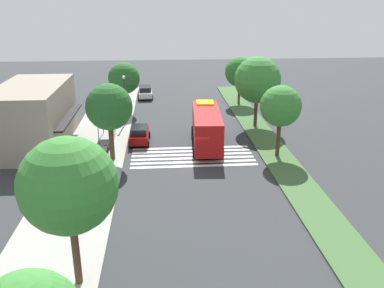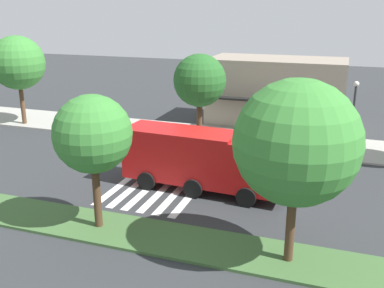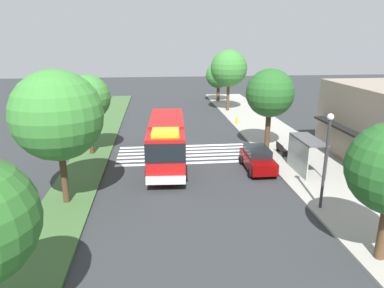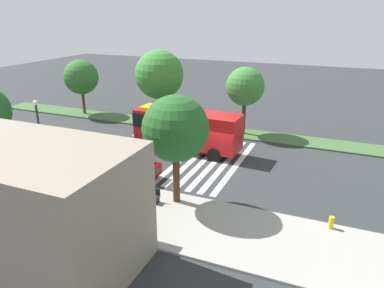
{
  "view_description": "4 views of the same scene",
  "coord_description": "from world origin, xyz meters",
  "px_view_note": "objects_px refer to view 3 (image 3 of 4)",
  "views": [
    {
      "loc": [
        -34.15,
        2.77,
        14.0
      ],
      "look_at": [
        0.69,
        0.06,
        1.26
      ],
      "focal_mm": 38.6,
      "sensor_mm": 36.0,
      "label": 1
    },
    {
      "loc": [
        10.74,
        -24.33,
        10.35
      ],
      "look_at": [
        1.65,
        1.79,
        1.64
      ],
      "focal_mm": 41.16,
      "sensor_mm": 36.0,
      "label": 2
    },
    {
      "loc": [
        28.68,
        -2.37,
        9.36
      ],
      "look_at": [
        3.08,
        0.37,
        1.55
      ],
      "focal_mm": 32.91,
      "sensor_mm": 36.0,
      "label": 3
    },
    {
      "loc": [
        -8.54,
        25.86,
        11.54
      ],
      "look_at": [
        2.15,
        0.48,
        1.47
      ],
      "focal_mm": 34.38,
      "sensor_mm": 36.0,
      "label": 4
    }
  ],
  "objects_px": {
    "street_lamp": "(326,153)",
    "sidewalk_tree_far_west": "(219,75)",
    "fire_truck": "(167,141)",
    "sidewalk_tree_west": "(229,68)",
    "bench_near_shelter": "(281,149)",
    "parked_car_west": "(258,159)",
    "sidewalk_tree_center": "(270,93)",
    "bus_stop_shelter": "(303,148)",
    "median_tree_far_west": "(88,98)",
    "median_tree_west": "(57,116)",
    "fire_hydrant": "(237,121)"
  },
  "relations": [
    {
      "from": "sidewalk_tree_center",
      "to": "bus_stop_shelter",
      "type": "bearing_deg",
      "value": 7.3
    },
    {
      "from": "sidewalk_tree_far_west",
      "to": "fire_truck",
      "type": "bearing_deg",
      "value": -17.78
    },
    {
      "from": "parked_car_west",
      "to": "sidewalk_tree_center",
      "type": "distance_m",
      "value": 6.57
    },
    {
      "from": "bus_stop_shelter",
      "to": "median_tree_west",
      "type": "xyz_separation_m",
      "value": [
        3.16,
        -15.59,
        3.4
      ]
    },
    {
      "from": "sidewalk_tree_far_west",
      "to": "fire_hydrant",
      "type": "relative_size",
      "value": 8.24
    },
    {
      "from": "street_lamp",
      "to": "median_tree_west",
      "type": "height_order",
      "value": "median_tree_west"
    },
    {
      "from": "street_lamp",
      "to": "median_tree_west",
      "type": "bearing_deg",
      "value": -98.99
    },
    {
      "from": "parked_car_west",
      "to": "fire_truck",
      "type": "bearing_deg",
      "value": -99.95
    },
    {
      "from": "sidewalk_tree_far_west",
      "to": "median_tree_west",
      "type": "xyz_separation_m",
      "value": [
        32.77,
        -14.86,
        1.3
      ]
    },
    {
      "from": "sidewalk_tree_center",
      "to": "median_tree_far_west",
      "type": "xyz_separation_m",
      "value": [
        -0.23,
        -14.86,
        -0.17
      ]
    },
    {
      "from": "fire_truck",
      "to": "median_tree_far_west",
      "type": "height_order",
      "value": "median_tree_far_west"
    },
    {
      "from": "sidewalk_tree_west",
      "to": "fire_hydrant",
      "type": "relative_size",
      "value": 11.14
    },
    {
      "from": "fire_truck",
      "to": "street_lamp",
      "type": "distance_m",
      "value": 11.47
    },
    {
      "from": "street_lamp",
      "to": "sidewalk_tree_west",
      "type": "relative_size",
      "value": 0.69
    },
    {
      "from": "median_tree_far_west",
      "to": "sidewalk_tree_far_west",
      "type": "bearing_deg",
      "value": 147.9
    },
    {
      "from": "bus_stop_shelter",
      "to": "bench_near_shelter",
      "type": "bearing_deg",
      "value": -179.48
    },
    {
      "from": "parked_car_west",
      "to": "median_tree_west",
      "type": "relative_size",
      "value": 0.56
    },
    {
      "from": "parked_car_west",
      "to": "street_lamp",
      "type": "xyz_separation_m",
      "value": [
        6.46,
        1.8,
        2.52
      ]
    },
    {
      "from": "sidewalk_tree_west",
      "to": "median_tree_west",
      "type": "bearing_deg",
      "value": -30.17
    },
    {
      "from": "fire_hydrant",
      "to": "street_lamp",
      "type": "bearing_deg",
      "value": 0.28
    },
    {
      "from": "bus_stop_shelter",
      "to": "median_tree_far_west",
      "type": "bearing_deg",
      "value": -110.77
    },
    {
      "from": "parked_car_west",
      "to": "sidewalk_tree_far_west",
      "type": "height_order",
      "value": "sidewalk_tree_far_west"
    },
    {
      "from": "sidewalk_tree_west",
      "to": "sidewalk_tree_center",
      "type": "relative_size",
      "value": 1.14
    },
    {
      "from": "fire_truck",
      "to": "sidewalk_tree_west",
      "type": "bearing_deg",
      "value": 159.74
    },
    {
      "from": "bench_near_shelter",
      "to": "bus_stop_shelter",
      "type": "bearing_deg",
      "value": 0.52
    },
    {
      "from": "median_tree_west",
      "to": "fire_truck",
      "type": "bearing_deg",
      "value": 131.74
    },
    {
      "from": "median_tree_west",
      "to": "sidewalk_tree_far_west",
      "type": "bearing_deg",
      "value": 155.61
    },
    {
      "from": "fire_truck",
      "to": "sidewalk_tree_center",
      "type": "relative_size",
      "value": 1.42
    },
    {
      "from": "fire_truck",
      "to": "street_lamp",
      "type": "relative_size",
      "value": 1.79
    },
    {
      "from": "fire_truck",
      "to": "parked_car_west",
      "type": "height_order",
      "value": "fire_truck"
    },
    {
      "from": "parked_car_west",
      "to": "sidewalk_tree_far_west",
      "type": "xyz_separation_m",
      "value": [
        -28.61,
        2.2,
        3.11
      ]
    },
    {
      "from": "bench_near_shelter",
      "to": "sidewalk_tree_far_west",
      "type": "xyz_separation_m",
      "value": [
        -25.61,
        -0.69,
        3.39
      ]
    },
    {
      "from": "street_lamp",
      "to": "fire_hydrant",
      "type": "height_order",
      "value": "street_lamp"
    },
    {
      "from": "street_lamp",
      "to": "sidewalk_tree_far_west",
      "type": "distance_m",
      "value": 35.07
    },
    {
      "from": "fire_truck",
      "to": "street_lamp",
      "type": "height_order",
      "value": "street_lamp"
    },
    {
      "from": "sidewalk_tree_west",
      "to": "median_tree_far_west",
      "type": "relative_size",
      "value": 1.21
    },
    {
      "from": "median_tree_far_west",
      "to": "fire_hydrant",
      "type": "bearing_deg",
      "value": 122.0
    },
    {
      "from": "sidewalk_tree_west",
      "to": "median_tree_far_west",
      "type": "height_order",
      "value": "sidewalk_tree_west"
    },
    {
      "from": "bus_stop_shelter",
      "to": "median_tree_west",
      "type": "bearing_deg",
      "value": -78.53
    },
    {
      "from": "median_tree_far_west",
      "to": "median_tree_west",
      "type": "height_order",
      "value": "median_tree_west"
    },
    {
      "from": "bus_stop_shelter",
      "to": "fire_hydrant",
      "type": "xyz_separation_m",
      "value": [
        -14.89,
        -1.23,
        -1.4
      ]
    },
    {
      "from": "parked_car_west",
      "to": "bus_stop_shelter",
      "type": "xyz_separation_m",
      "value": [
        1.0,
        2.93,
        1.02
      ]
    },
    {
      "from": "sidewalk_tree_far_west",
      "to": "sidewalk_tree_center",
      "type": "height_order",
      "value": "sidewalk_tree_center"
    },
    {
      "from": "parked_car_west",
      "to": "median_tree_far_west",
      "type": "xyz_separation_m",
      "value": [
        -4.91,
        -12.66,
        3.88
      ]
    },
    {
      "from": "fire_truck",
      "to": "median_tree_far_west",
      "type": "bearing_deg",
      "value": -117.5
    },
    {
      "from": "parked_car_west",
      "to": "bus_stop_shelter",
      "type": "relative_size",
      "value": 1.22
    },
    {
      "from": "street_lamp",
      "to": "sidewalk_tree_far_west",
      "type": "bearing_deg",
      "value": 179.35
    },
    {
      "from": "bus_stop_shelter",
      "to": "sidewalk_tree_far_west",
      "type": "distance_m",
      "value": 29.69
    },
    {
      "from": "sidewalk_tree_far_west",
      "to": "median_tree_far_west",
      "type": "height_order",
      "value": "median_tree_far_west"
    },
    {
      "from": "street_lamp",
      "to": "sidewalk_tree_west",
      "type": "distance_m",
      "value": 27.94
    }
  ]
}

